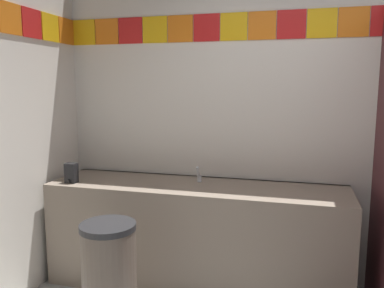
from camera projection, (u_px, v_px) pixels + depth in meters
The scene contains 5 objects.
wall_back at pixel (332, 111), 3.08m from camera, with size 4.50×0.09×2.83m.
vanity_counter at pixel (196, 235), 3.16m from camera, with size 2.36×0.62×0.84m.
faucet_center at pixel (199, 176), 3.17m from camera, with size 0.04×0.10×0.14m.
soap_dispenser at pixel (71, 173), 3.16m from camera, with size 0.09×0.09×0.16m.
trash_bin at pixel (110, 277), 2.57m from camera, with size 0.36×0.36×0.74m.
Camera 1 is at (-0.26, -1.61, 1.62)m, focal length 36.57 mm.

